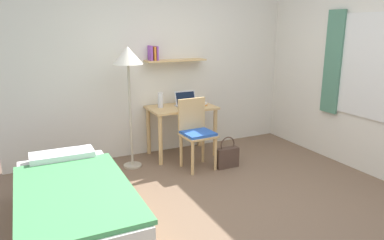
{
  "coord_description": "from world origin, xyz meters",
  "views": [
    {
      "loc": [
        -1.86,
        -2.83,
        1.83
      ],
      "look_at": [
        -0.25,
        0.51,
        0.85
      ],
      "focal_mm": 33.49,
      "sensor_mm": 36.0,
      "label": 1
    }
  ],
  "objects_px": {
    "desk": "(181,116)",
    "desk_chair": "(196,130)",
    "water_bottle": "(160,100)",
    "handbag": "(227,157)",
    "bed": "(74,208)",
    "standing_lamp": "(128,63)",
    "book_stack": "(199,103)",
    "laptop": "(187,102)"
  },
  "relations": [
    {
      "from": "bed",
      "to": "standing_lamp",
      "type": "relative_size",
      "value": 1.19
    },
    {
      "from": "desk",
      "to": "desk_chair",
      "type": "xyz_separation_m",
      "value": [
        -0.02,
        -0.51,
        -0.07
      ]
    },
    {
      "from": "standing_lamp",
      "to": "handbag",
      "type": "distance_m",
      "value": 1.77
    },
    {
      "from": "desk",
      "to": "book_stack",
      "type": "distance_m",
      "value": 0.33
    },
    {
      "from": "book_stack",
      "to": "desk",
      "type": "bearing_deg",
      "value": 178.48
    },
    {
      "from": "desk",
      "to": "handbag",
      "type": "relative_size",
      "value": 2.2
    },
    {
      "from": "desk_chair",
      "to": "book_stack",
      "type": "xyz_separation_m",
      "value": [
        0.3,
        0.51,
        0.24
      ]
    },
    {
      "from": "desk",
      "to": "water_bottle",
      "type": "distance_m",
      "value": 0.39
    },
    {
      "from": "laptop",
      "to": "desk",
      "type": "bearing_deg",
      "value": -167.87
    },
    {
      "from": "laptop",
      "to": "handbag",
      "type": "distance_m",
      "value": 0.99
    },
    {
      "from": "desk_chair",
      "to": "standing_lamp",
      "type": "relative_size",
      "value": 0.58
    },
    {
      "from": "bed",
      "to": "book_stack",
      "type": "height_order",
      "value": "book_stack"
    },
    {
      "from": "desk",
      "to": "book_stack",
      "type": "relative_size",
      "value": 3.93
    },
    {
      "from": "desk_chair",
      "to": "handbag",
      "type": "distance_m",
      "value": 0.55
    },
    {
      "from": "bed",
      "to": "desk",
      "type": "distance_m",
      "value": 2.27
    },
    {
      "from": "water_bottle",
      "to": "laptop",
      "type": "bearing_deg",
      "value": -7.19
    },
    {
      "from": "desk",
      "to": "book_stack",
      "type": "bearing_deg",
      "value": -1.52
    },
    {
      "from": "standing_lamp",
      "to": "handbag",
      "type": "relative_size",
      "value": 3.74
    },
    {
      "from": "bed",
      "to": "handbag",
      "type": "distance_m",
      "value": 2.19
    },
    {
      "from": "standing_lamp",
      "to": "laptop",
      "type": "xyz_separation_m",
      "value": [
        0.87,
        0.15,
        -0.61
      ]
    },
    {
      "from": "handbag",
      "to": "water_bottle",
      "type": "bearing_deg",
      "value": 129.24
    },
    {
      "from": "bed",
      "to": "book_stack",
      "type": "relative_size",
      "value": 7.95
    },
    {
      "from": "desk",
      "to": "handbag",
      "type": "distance_m",
      "value": 0.9
    },
    {
      "from": "desk",
      "to": "desk_chair",
      "type": "height_order",
      "value": "desk_chair"
    },
    {
      "from": "water_bottle",
      "to": "book_stack",
      "type": "distance_m",
      "value": 0.58
    },
    {
      "from": "laptop",
      "to": "handbag",
      "type": "xyz_separation_m",
      "value": [
        0.26,
        -0.73,
        -0.63
      ]
    },
    {
      "from": "laptop",
      "to": "handbag",
      "type": "bearing_deg",
      "value": -70.74
    },
    {
      "from": "book_stack",
      "to": "handbag",
      "type": "relative_size",
      "value": 0.56
    },
    {
      "from": "desk_chair",
      "to": "water_bottle",
      "type": "height_order",
      "value": "water_bottle"
    },
    {
      "from": "desk_chair",
      "to": "water_bottle",
      "type": "relative_size",
      "value": 4.24
    },
    {
      "from": "desk_chair",
      "to": "standing_lamp",
      "type": "xyz_separation_m",
      "value": [
        -0.76,
        0.38,
        0.88
      ]
    },
    {
      "from": "water_bottle",
      "to": "handbag",
      "type": "height_order",
      "value": "water_bottle"
    },
    {
      "from": "desk_chair",
      "to": "book_stack",
      "type": "bearing_deg",
      "value": 59.17
    },
    {
      "from": "standing_lamp",
      "to": "laptop",
      "type": "distance_m",
      "value": 1.08
    },
    {
      "from": "bed",
      "to": "handbag",
      "type": "xyz_separation_m",
      "value": [
        2.05,
        0.75,
        -0.09
      ]
    },
    {
      "from": "desk",
      "to": "water_bottle",
      "type": "bearing_deg",
      "value": 166.88
    },
    {
      "from": "desk",
      "to": "laptop",
      "type": "relative_size",
      "value": 2.89
    },
    {
      "from": "desk",
      "to": "standing_lamp",
      "type": "xyz_separation_m",
      "value": [
        -0.78,
        -0.13,
        0.8
      ]
    },
    {
      "from": "bed",
      "to": "standing_lamp",
      "type": "xyz_separation_m",
      "value": [
        0.92,
        1.33,
        1.14
      ]
    },
    {
      "from": "water_bottle",
      "to": "book_stack",
      "type": "bearing_deg",
      "value": -7.49
    },
    {
      "from": "bed",
      "to": "handbag",
      "type": "relative_size",
      "value": 4.46
    },
    {
      "from": "standing_lamp",
      "to": "book_stack",
      "type": "relative_size",
      "value": 6.68
    }
  ]
}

